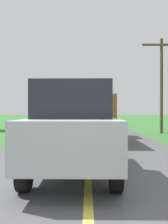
# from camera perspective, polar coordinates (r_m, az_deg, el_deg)

# --- Properties ---
(ground_plane) EXTENTS (200.00, 200.00, 0.00)m
(ground_plane) POSITION_cam_1_polar(r_m,az_deg,el_deg) (4.35, 0.94, -19.08)
(ground_plane) COLOR #336B2D
(road_surface) EXTENTS (6.40, 120.00, 0.08)m
(road_surface) POSITION_cam_1_polar(r_m,az_deg,el_deg) (4.34, 0.94, -18.58)
(road_surface) COLOR #4C4C4F
(road_surface) RESTS_ON ground
(centre_line) EXTENTS (0.14, 108.00, 0.01)m
(centre_line) POSITION_cam_1_polar(r_m,az_deg,el_deg) (4.33, 0.94, -18.04)
(centre_line) COLOR #E0D64C
(centre_line) RESTS_ON road_surface
(banana_truck_near) EXTENTS (2.38, 5.82, 2.80)m
(banana_truck_near) POSITION_cam_1_polar(r_m,az_deg,el_deg) (13.07, 0.45, 0.29)
(banana_truck_near) COLOR #2D2D30
(banana_truck_near) RESTS_ON road_surface
(banana_truck_far) EXTENTS (2.38, 5.82, 2.80)m
(banana_truck_far) POSITION_cam_1_polar(r_m,az_deg,el_deg) (22.80, 0.37, 0.25)
(banana_truck_far) COLOR #2D2D30
(banana_truck_far) RESTS_ON road_surface
(utility_pole_roadside) EXTENTS (2.53, 0.20, 6.20)m
(utility_pole_roadside) POSITION_cam_1_polar(r_m,az_deg,el_deg) (17.72, 16.80, 6.67)
(utility_pole_roadside) COLOR brown
(utility_pole_roadside) RESTS_ON ground
(following_car) EXTENTS (1.74, 4.10, 1.92)m
(following_car) POSITION_cam_1_polar(r_m,az_deg,el_deg) (5.56, -2.26, -3.60)
(following_car) COLOR #B7BABF
(following_car) RESTS_ON road_surface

